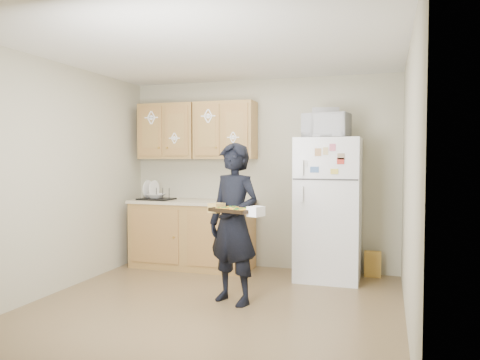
{
  "coord_description": "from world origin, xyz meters",
  "views": [
    {
      "loc": [
        1.62,
        -4.23,
        1.46
      ],
      "look_at": [
        0.14,
        0.45,
        1.23
      ],
      "focal_mm": 35.0,
      "sensor_mm": 36.0,
      "label": 1
    }
  ],
  "objects_px": {
    "person": "(234,223)",
    "baking_tray": "(236,211)",
    "dish_rack": "(156,193)",
    "microwave": "(326,126)",
    "refrigerator": "(328,209)"
  },
  "relations": [
    {
      "from": "person",
      "to": "baking_tray",
      "type": "distance_m",
      "value": 0.34
    },
    {
      "from": "baking_tray",
      "to": "dish_rack",
      "type": "height_order",
      "value": "dish_rack"
    },
    {
      "from": "person",
      "to": "microwave",
      "type": "height_order",
      "value": "microwave"
    },
    {
      "from": "microwave",
      "to": "person",
      "type": "bearing_deg",
      "value": -114.76
    },
    {
      "from": "baking_tray",
      "to": "microwave",
      "type": "height_order",
      "value": "microwave"
    },
    {
      "from": "person",
      "to": "microwave",
      "type": "bearing_deg",
      "value": 78.75
    },
    {
      "from": "person",
      "to": "refrigerator",
      "type": "bearing_deg",
      "value": 78.88
    },
    {
      "from": "person",
      "to": "microwave",
      "type": "xyz_separation_m",
      "value": [
        0.77,
        1.18,
        1.04
      ]
    },
    {
      "from": "person",
      "to": "microwave",
      "type": "relative_size",
      "value": 3.08
    },
    {
      "from": "microwave",
      "to": "baking_tray",
      "type": "bearing_deg",
      "value": -106.01
    },
    {
      "from": "refrigerator",
      "to": "microwave",
      "type": "distance_m",
      "value": 1.0
    },
    {
      "from": "person",
      "to": "baking_tray",
      "type": "bearing_deg",
      "value": -46.79
    },
    {
      "from": "refrigerator",
      "to": "microwave",
      "type": "relative_size",
      "value": 3.25
    },
    {
      "from": "dish_rack",
      "to": "person",
      "type": "bearing_deg",
      "value": -38.98
    },
    {
      "from": "refrigerator",
      "to": "baking_tray",
      "type": "xyz_separation_m",
      "value": [
        -0.68,
        -1.51,
        0.12
      ]
    }
  ]
}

